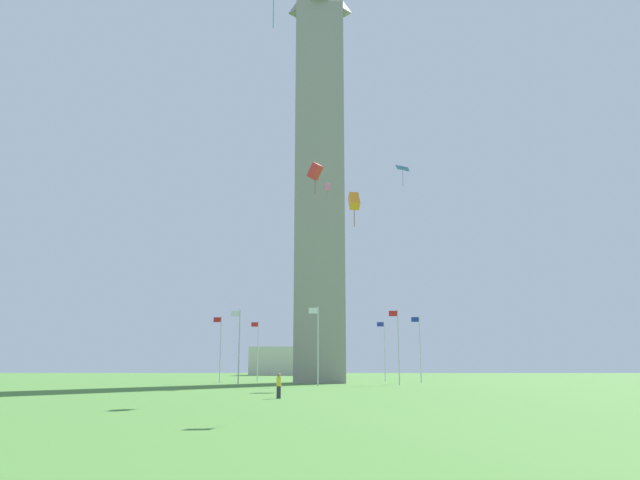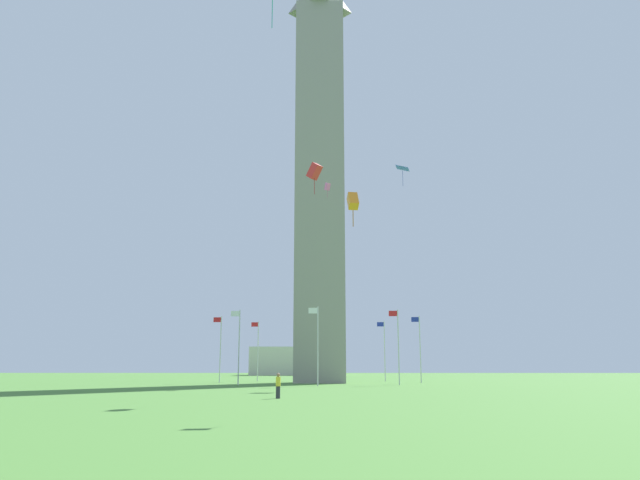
% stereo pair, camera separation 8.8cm
% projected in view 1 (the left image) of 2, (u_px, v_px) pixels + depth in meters
% --- Properties ---
extents(ground_plane, '(260.00, 260.00, 0.00)m').
position_uv_depth(ground_plane, '(320.00, 383.00, 79.03)').
color(ground_plane, '#477A33').
extents(obelisk_monument, '(6.69, 6.69, 60.86)m').
position_uv_depth(obelisk_monument, '(320.00, 161.00, 85.27)').
color(obelisk_monument, gray).
rests_on(obelisk_monument, ground).
extents(flagpole_n, '(1.12, 0.14, 8.68)m').
position_uv_depth(flagpole_n, '(220.00, 346.00, 80.22)').
color(flagpole_n, silver).
rests_on(flagpole_n, ground).
extents(flagpole_ne, '(1.12, 0.14, 8.68)m').
position_uv_depth(flagpole_ne, '(239.00, 344.00, 71.02)').
color(flagpole_ne, silver).
rests_on(flagpole_ne, ground).
extents(flagpole_e, '(1.12, 0.14, 8.68)m').
position_uv_depth(flagpole_e, '(317.00, 342.00, 67.07)').
color(flagpole_e, silver).
rests_on(flagpole_e, ground).
extents(flagpole_se, '(1.12, 0.14, 8.68)m').
position_uv_depth(flagpole_se, '(398.00, 343.00, 70.70)').
color(flagpole_se, silver).
rests_on(flagpole_se, ground).
extents(flagpole_s, '(1.12, 0.14, 8.68)m').
position_uv_depth(flagpole_s, '(420.00, 346.00, 79.78)').
color(flagpole_s, silver).
rests_on(flagpole_s, ground).
extents(flagpole_sw, '(1.12, 0.14, 8.68)m').
position_uv_depth(flagpole_sw, '(384.00, 348.00, 88.98)').
color(flagpole_sw, silver).
rests_on(flagpole_sw, ground).
extents(flagpole_w, '(1.12, 0.14, 8.68)m').
position_uv_depth(flagpole_w, '(321.00, 349.00, 92.93)').
color(flagpole_w, silver).
rests_on(flagpole_w, ground).
extents(flagpole_nw, '(1.12, 0.14, 8.68)m').
position_uv_depth(flagpole_nw, '(257.00, 348.00, 89.30)').
color(flagpole_nw, silver).
rests_on(flagpole_nw, ground).
extents(person_yellow_shirt, '(0.32, 0.32, 1.65)m').
position_uv_depth(person_yellow_shirt, '(279.00, 386.00, 40.36)').
color(person_yellow_shirt, '#2D2D38').
rests_on(person_yellow_shirt, ground).
extents(kite_blue_diamond, '(1.84, 1.89, 2.45)m').
position_uv_depth(kite_blue_diamond, '(403.00, 169.00, 72.59)').
color(kite_blue_diamond, blue).
extents(kite_pink_box, '(0.86, 0.95, 1.94)m').
position_uv_depth(kite_pink_box, '(328.00, 187.00, 76.32)').
color(kite_pink_box, pink).
extents(kite_red_box, '(1.30, 1.22, 2.42)m').
position_uv_depth(kite_red_box, '(315.00, 171.00, 44.90)').
color(kite_red_box, red).
extents(kite_orange_box, '(0.60, 0.92, 1.78)m').
position_uv_depth(kite_orange_box, '(354.00, 201.00, 30.05)').
color(kite_orange_box, orange).
extents(distant_building, '(20.43, 15.86, 6.84)m').
position_uv_depth(distant_building, '(293.00, 361.00, 152.87)').
color(distant_building, beige).
rests_on(distant_building, ground).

